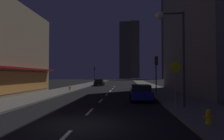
# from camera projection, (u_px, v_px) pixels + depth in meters

# --- Properties ---
(ground_plane) EXTENTS (78.00, 136.00, 0.10)m
(ground_plane) POSITION_uv_depth(u_px,v_px,m) (115.00, 86.00, 40.70)
(ground_plane) COLOR black
(sidewalk_right) EXTENTS (4.00, 76.00, 0.15)m
(sidewalk_right) POSITION_uv_depth(u_px,v_px,m) (149.00, 86.00, 40.19)
(sidewalk_right) COLOR #605E59
(sidewalk_right) RESTS_ON ground
(sidewalk_left) EXTENTS (4.00, 76.00, 0.15)m
(sidewalk_left) POSITION_uv_depth(u_px,v_px,m) (83.00, 86.00, 41.22)
(sidewalk_left) COLOR #605E59
(sidewalk_left) RESTS_ON ground
(lane_marking_center) EXTENTS (0.16, 33.40, 0.01)m
(lane_marking_center) POSITION_uv_depth(u_px,v_px,m) (107.00, 95.00, 22.36)
(lane_marking_center) COLOR silver
(lane_marking_center) RESTS_ON ground
(building_apartment_right) EXTENTS (11.00, 20.00, 21.98)m
(building_apartment_right) POSITION_uv_depth(u_px,v_px,m) (223.00, 6.00, 23.99)
(building_apartment_right) COLOR slate
(building_apartment_right) RESTS_ON ground
(skyscraper_distant_tall) EXTENTS (7.32, 7.70, 38.06)m
(skyscraper_distant_tall) POSITION_uv_depth(u_px,v_px,m) (125.00, 51.00, 129.23)
(skyscraper_distant_tall) COLOR #514D3C
(skyscraper_distant_tall) RESTS_ON ground
(skyscraper_distant_mid) EXTENTS (7.91, 5.32, 48.85)m
(skyscraper_distant_mid) POSITION_uv_depth(u_px,v_px,m) (135.00, 50.00, 163.59)
(skyscraper_distant_mid) COLOR brown
(skyscraper_distant_mid) RESTS_ON ground
(skyscraper_distant_short) EXTENTS (7.09, 7.37, 59.29)m
(skyscraper_distant_short) POSITION_uv_depth(u_px,v_px,m) (168.00, 32.00, 119.19)
(skyscraper_distant_short) COLOR #434032
(skyscraper_distant_short) RESTS_ON ground
(car_parked_near) EXTENTS (1.98, 4.24, 1.45)m
(car_parked_near) POSITION_uv_depth(u_px,v_px,m) (141.00, 92.00, 17.18)
(car_parked_near) COLOR navy
(car_parked_near) RESTS_ON ground
(car_parked_far) EXTENTS (1.98, 4.24, 1.45)m
(car_parked_far) POSITION_uv_depth(u_px,v_px,m) (99.00, 82.00, 41.82)
(car_parked_far) COLOR black
(car_parked_far) RESTS_ON ground
(fire_hydrant_yellow_near) EXTENTS (0.42, 0.30, 0.65)m
(fire_hydrant_yellow_near) POSITION_uv_depth(u_px,v_px,m) (208.00, 117.00, 8.39)
(fire_hydrant_yellow_near) COLOR yellow
(fire_hydrant_yellow_near) RESTS_ON sidewalk_right
(fire_hydrant_far_left) EXTENTS (0.42, 0.30, 0.65)m
(fire_hydrant_far_left) POSITION_uv_depth(u_px,v_px,m) (70.00, 88.00, 27.73)
(fire_hydrant_far_left) COLOR gold
(fire_hydrant_far_left) RESTS_ON sidewalk_left
(traffic_light_near_right) EXTENTS (0.32, 0.48, 4.20)m
(traffic_light_near_right) POSITION_uv_depth(u_px,v_px,m) (156.00, 67.00, 20.37)
(traffic_light_near_right) COLOR #2D2D2D
(traffic_light_near_right) RESTS_ON sidewalk_right
(traffic_light_far_left) EXTENTS (0.32, 0.48, 4.20)m
(traffic_light_far_left) POSITION_uv_depth(u_px,v_px,m) (95.00, 72.00, 47.15)
(traffic_light_far_left) COLOR #2D2D2D
(traffic_light_far_left) RESTS_ON sidewalk_left
(street_lamp_right) EXTENTS (1.96, 0.56, 6.58)m
(street_lamp_right) POSITION_uv_depth(u_px,v_px,m) (171.00, 35.00, 13.07)
(street_lamp_right) COLOR #38383D
(street_lamp_right) RESTS_ON sidewalk_right
(pedestrian_crossing_sign) EXTENTS (0.91, 0.08, 3.15)m
(pedestrian_crossing_sign) POSITION_uv_depth(u_px,v_px,m) (176.00, 79.00, 12.78)
(pedestrian_crossing_sign) COLOR slate
(pedestrian_crossing_sign) RESTS_ON sidewalk_right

